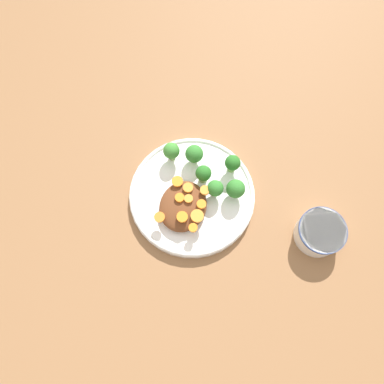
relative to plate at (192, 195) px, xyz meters
name	(u,v)px	position (x,y,z in m)	size (l,w,h in m)	color
ground_plane	(192,197)	(0.00, 0.00, -0.01)	(4.00, 4.00, 0.00)	#8C603D
plate	(192,195)	(0.00, 0.00, 0.00)	(0.27, 0.27, 0.02)	white
dip_bowl	(320,234)	(0.00, -0.28, 0.02)	(0.10, 0.10, 0.05)	white
stew_mound	(183,206)	(-0.04, 0.01, 0.02)	(0.11, 0.10, 0.03)	brown
broccoli_floret_0	(233,163)	(0.08, -0.06, 0.04)	(0.03, 0.03, 0.05)	#759E51
broccoli_floret_1	(194,154)	(0.08, 0.02, 0.04)	(0.04, 0.04, 0.05)	#7FA85B
broccoli_floret_2	(203,174)	(0.04, -0.01, 0.04)	(0.03, 0.03, 0.05)	#759E51
broccoli_floret_3	(236,189)	(0.03, -0.09, 0.04)	(0.04, 0.04, 0.05)	#759E51
broccoli_floret_4	(171,151)	(0.07, 0.07, 0.04)	(0.04, 0.04, 0.05)	#7FA85B
broccoli_floret_5	(215,189)	(0.02, -0.05, 0.04)	(0.03, 0.03, 0.05)	#759E51
carrot_slice_0	(189,186)	(0.00, 0.01, 0.04)	(0.02, 0.02, 0.01)	orange
carrot_slice_1	(180,198)	(-0.03, 0.02, 0.04)	(0.02, 0.02, 0.01)	orange
carrot_slice_2	(197,216)	(-0.05, -0.03, 0.04)	(0.03, 0.03, 0.01)	orange
carrot_slice_3	(160,217)	(-0.08, 0.04, 0.04)	(0.02, 0.02, 0.01)	orange
carrot_slice_4	(177,181)	(0.01, 0.03, 0.04)	(0.02, 0.02, 0.00)	orange
carrot_slice_5	(181,217)	(-0.06, 0.00, 0.04)	(0.02, 0.02, 0.01)	orange
carrot_slice_6	(205,190)	(0.01, -0.03, 0.04)	(0.02, 0.02, 0.01)	orange
carrot_slice_7	(201,204)	(-0.03, -0.03, 0.04)	(0.02, 0.02, 0.01)	orange
carrot_slice_8	(190,199)	(-0.02, 0.00, 0.04)	(0.02, 0.02, 0.01)	orange
carrot_slice_9	(193,228)	(-0.08, -0.03, 0.04)	(0.02, 0.02, 0.01)	orange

